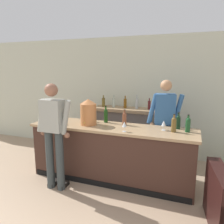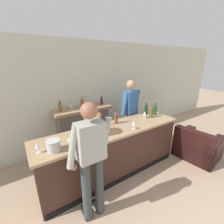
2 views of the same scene
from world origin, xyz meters
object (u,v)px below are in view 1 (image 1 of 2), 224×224
object	(u,v)px
wine_bottle_riesling_slim	(106,115)
wine_glass_back_row	(124,125)
wine_bottle_burgundy_dark	(188,124)
wine_glass_near_bucket	(164,124)
wine_bottle_rose_blush	(178,121)
wine_bottle_merlot_tall	(174,124)
ice_bucket_steel	(52,119)
wine_bottle_port_short	(124,118)
person_bartender	(164,123)
wine_glass_front_left	(62,118)
person_customer	(54,132)
wine_glass_mid_counter	(45,116)
fireplace_stone	(125,131)
copper_dispenser	(88,112)
wine_glass_front_right	(93,116)

from	to	relation	value
wine_bottle_riesling_slim	wine_glass_back_row	xyz separation A→B (m)	(0.52, -0.48, -0.03)
wine_bottle_burgundy_dark	wine_glass_near_bucket	world-z (taller)	wine_bottle_burgundy_dark
wine_bottle_rose_blush	wine_bottle_burgundy_dark	size ratio (longest dim) A/B	0.99
wine_bottle_merlot_tall	ice_bucket_steel	bearing A→B (deg)	-175.27
wine_bottle_riesling_slim	wine_bottle_port_short	xyz separation A→B (m)	(0.39, -0.07, -0.01)
wine_bottle_merlot_tall	person_bartender	bearing A→B (deg)	112.31
wine_bottle_riesling_slim	wine_bottle_burgundy_dark	size ratio (longest dim) A/B	1.12
wine_bottle_merlot_tall	wine_glass_back_row	bearing A→B (deg)	-160.75
wine_bottle_rose_blush	wine_glass_near_bucket	distance (m)	0.28
wine_bottle_port_short	wine_glass_front_left	bearing A→B (deg)	-162.33
person_customer	wine_glass_front_left	distance (m)	0.50
person_customer	wine_glass_mid_counter	xyz separation A→B (m)	(-0.57, 0.54, 0.12)
fireplace_stone	wine_glass_mid_counter	xyz separation A→B (m)	(-1.22, -1.32, 0.54)
person_bartender	wine_glass_near_bucket	xyz separation A→B (m)	(0.04, -0.46, 0.11)
wine_bottle_merlot_tall	wine_glass_back_row	distance (m)	0.80
ice_bucket_steel	wine_bottle_merlot_tall	xyz separation A→B (m)	(2.21, 0.18, 0.05)
copper_dispenser	wine_bottle_riesling_slim	xyz separation A→B (m)	(0.23, 0.27, -0.09)
person_bartender	wine_bottle_rose_blush	distance (m)	0.40
wine_bottle_rose_blush	wine_glass_front_right	world-z (taller)	wine_bottle_rose_blush
person_bartender	wine_bottle_rose_blush	size ratio (longest dim) A/B	6.38
person_customer	wine_bottle_rose_blush	xyz separation A→B (m)	(1.90, 0.88, 0.14)
wine_bottle_riesling_slim	wine_glass_mid_counter	size ratio (longest dim) A/B	2.09
wine_bottle_merlot_tall	wine_bottle_port_short	size ratio (longest dim) A/B	1.03
wine_glass_front_left	person_customer	bearing A→B (deg)	-74.24
fireplace_stone	wine_glass_front_right	xyz separation A→B (m)	(-0.33, -1.03, 0.55)
wine_glass_back_row	wine_bottle_riesling_slim	bearing A→B (deg)	136.91
person_customer	ice_bucket_steel	size ratio (longest dim) A/B	8.76
person_bartender	wine_bottle_riesling_slim	size ratio (longest dim) A/B	5.61
person_customer	person_bartender	size ratio (longest dim) A/B	0.98
fireplace_stone	wine_glass_back_row	distance (m)	1.62
copper_dispenser	wine_bottle_rose_blush	size ratio (longest dim) A/B	1.66
fireplace_stone	wine_glass_near_bucket	world-z (taller)	fireplace_stone
wine_bottle_riesling_slim	wine_bottle_rose_blush	distance (m)	1.33
ice_bucket_steel	wine_bottle_port_short	xyz separation A→B (m)	(1.33, 0.33, 0.04)
ice_bucket_steel	wine_bottle_port_short	size ratio (longest dim) A/B	0.71
wine_bottle_merlot_tall	wine_bottle_burgundy_dark	xyz separation A→B (m)	(0.21, 0.07, -0.00)
fireplace_stone	wine_glass_front_left	xyz separation A→B (m)	(-0.79, -1.40, 0.55)
wine_glass_mid_counter	wine_glass_front_right	bearing A→B (deg)	17.81
copper_dispenser	wine_glass_mid_counter	bearing A→B (deg)	-175.74
wine_bottle_rose_blush	wine_bottle_port_short	bearing A→B (deg)	-175.88
wine_bottle_riesling_slim	wine_bottle_port_short	size ratio (longest dim) A/B	1.13
copper_dispenser	wine_bottle_riesling_slim	size ratio (longest dim) A/B	1.45
wine_glass_near_bucket	wine_glass_mid_counter	size ratio (longest dim) A/B	1.06
person_bartender	wine_glass_front_left	distance (m)	1.90
wine_bottle_port_short	wine_glass_front_left	xyz separation A→B (m)	(-1.09, -0.35, -0.01)
fireplace_stone	ice_bucket_steel	xyz separation A→B (m)	(-1.02, -1.39, 0.51)
wine_glass_mid_counter	wine_bottle_riesling_slim	bearing A→B (deg)	16.40
wine_bottle_port_short	wine_bottle_rose_blush	distance (m)	0.94
fireplace_stone	copper_dispenser	world-z (taller)	copper_dispenser
wine_bottle_port_short	wine_glass_back_row	world-z (taller)	wine_bottle_port_short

